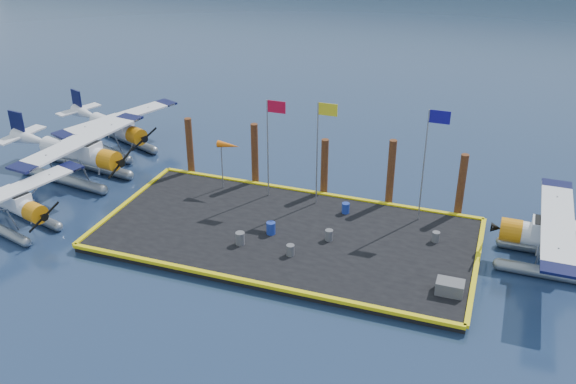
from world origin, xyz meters
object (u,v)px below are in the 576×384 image
seaplane_b (78,155)px  flagpole_red (271,134)px  seaplane_a (11,204)px  drum_3 (240,238)px  seaplane_d (563,242)px  flagpole_yellow (321,138)px  seaplane_c (116,130)px  drum_1 (290,250)px  drum_2 (329,235)px  flagpole_blue (429,150)px  drum_4 (436,237)px  crate (450,287)px  piling_0 (190,148)px  piling_1 (255,156)px  drum_0 (271,228)px  windsock (228,146)px  piling_3 (391,175)px  drum_5 (346,208)px  piling_2 (324,169)px  piling_4 (461,187)px

seaplane_b → flagpole_red: 13.18m
seaplane_a → drum_3: size_ratio=12.77×
seaplane_d → flagpole_yellow: (-13.13, 1.95, 2.98)m
seaplane_c → drum_1: seaplane_c is taller
drum_2 → flagpole_blue: (4.30, 3.80, 3.99)m
drum_2 → drum_1: bearing=-124.3°
seaplane_a → drum_4: bearing=119.4°
drum_2 → flagpole_red: size_ratio=0.10×
crate → piling_0: piling_0 is taller
drum_1 → piling_1: (-4.97, 7.50, 1.41)m
seaplane_d → drum_2: size_ratio=16.57×
drum_0 → drum_4: 8.74m
windsock → piling_3: (9.53, 1.60, -1.08)m
drum_2 → flagpole_red: (-4.69, 3.80, 3.70)m
seaplane_a → drum_5: bearing=127.7°
seaplane_d → piling_2: piling_2 is taller
drum_1 → drum_5: 5.49m
flagpole_blue → flagpole_yellow: bearing=180.0°
drum_0 → piling_3: bearing=48.1°
drum_3 → drum_1: bearing=-2.7°
flagpole_yellow → piling_2: 3.07m
seaplane_d → drum_2: 11.61m
seaplane_b → seaplane_c: 4.96m
flagpole_blue → crate: bearing=-70.5°
seaplane_a → flagpole_red: 14.98m
drum_4 → flagpole_blue: bearing=116.8°
piling_0 → drum_3: bearing=-48.0°
crate → flagpole_yellow: bearing=141.8°
drum_0 → drum_2: bearing=7.6°
piling_2 → drum_0: bearing=-101.9°
seaplane_b → flagpole_blue: (21.83, 1.03, 3.08)m
piling_0 → piling_4: 17.00m
drum_2 → drum_5: (0.05, 3.20, 0.01)m
drum_3 → piling_4: piling_4 is taller
seaplane_a → piling_2: 17.90m
flagpole_blue → piling_1: size_ratio=1.55×
seaplane_a → seaplane_b: seaplane_b is taller
drum_3 → piling_1: (-2.14, 7.36, 1.36)m
seaplane_c → piling_4: size_ratio=2.33×
drum_5 → seaplane_c: bearing=165.9°
flagpole_red → piling_4: 11.17m
seaplane_c → drum_0: bearing=83.1°
seaplane_c → piling_1: (11.54, -2.31, 0.63)m
flagpole_red → flagpole_blue: bearing=-0.0°
crate → flagpole_red: flagpole_red is taller
drum_1 → piling_3: bearing=64.8°
piling_1 → piling_3: piling_3 is taller
seaplane_d → drum_3: (-15.69, -3.81, -0.79)m
drum_1 → crate: bearing=-4.4°
seaplane_a → drum_1: bearing=111.8°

